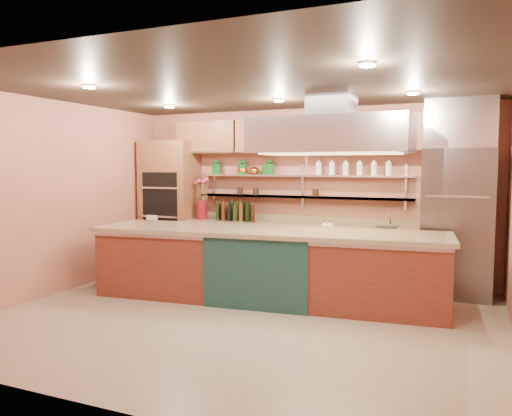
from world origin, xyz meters
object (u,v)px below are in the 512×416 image
at_px(refrigerator, 457,223).
at_px(kitchen_scale, 328,222).
at_px(island, 266,265).
at_px(green_canister, 266,170).
at_px(copper_kettle, 254,171).
at_px(flower_vase, 202,210).

height_order(refrigerator, kitchen_scale, refrigerator).
height_order(island, green_canister, green_canister).
bearing_deg(copper_kettle, refrigerator, -4.08).
bearing_deg(refrigerator, copper_kettle, 175.92).
xyz_separation_m(flower_vase, green_canister, (1.11, 0.22, 0.70)).
height_order(refrigerator, green_canister, refrigerator).
bearing_deg(refrigerator, island, -151.73).
xyz_separation_m(island, green_canister, (-0.61, 1.52, 1.30)).
relative_size(island, copper_kettle, 29.69).
relative_size(kitchen_scale, green_canister, 1.03).
height_order(island, kitchen_scale, kitchen_scale).
bearing_deg(island, kitchen_scale, 62.47).
xyz_separation_m(refrigerator, kitchen_scale, (-1.87, 0.01, -0.07)).
height_order(flower_vase, copper_kettle, copper_kettle).
bearing_deg(copper_kettle, flower_vase, -166.27).
xyz_separation_m(refrigerator, green_canister, (-3.01, 0.23, 0.75)).
distance_m(flower_vase, copper_kettle, 1.15).
xyz_separation_m(island, kitchen_scale, (0.53, 1.30, 0.48)).
xyz_separation_m(flower_vase, copper_kettle, (0.90, 0.22, 0.68)).
bearing_deg(kitchen_scale, flower_vase, 166.13).
bearing_deg(flower_vase, island, -37.02).
bearing_deg(refrigerator, green_canister, 175.64).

